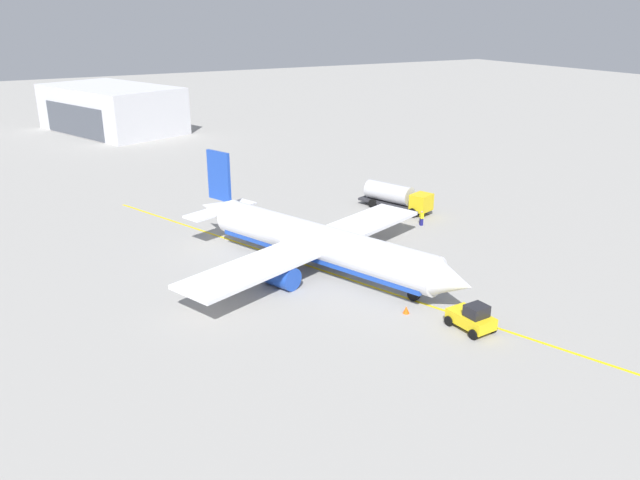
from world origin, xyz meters
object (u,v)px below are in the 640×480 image
Objects in this scene: refueling_worker at (421,218)px; safety_cone_nose at (406,310)px; pushback_tug at (472,318)px; airplane at (316,243)px; fuel_tanker at (396,196)px.

refueling_worker is 22.77m from safety_cone_nose.
pushback_tug reaches higher than safety_cone_nose.
airplane is at bearing -170.85° from safety_cone_nose.
pushback_tug is 5.47m from safety_cone_nose.
fuel_tanker is at bearing 146.46° from safety_cone_nose.
safety_cone_nose is at bearing -149.42° from pushback_tug.
airplane is 12.25m from safety_cone_nose.
airplane is at bearing -164.24° from pushback_tug.
fuel_tanker is 2.63× the size of pushback_tug.
refueling_worker reaches higher than safety_cone_nose.
refueling_worker is 2.75× the size of safety_cone_nose.
fuel_tanker is 5.73× the size of refueling_worker.
refueling_worker is at bearing 108.06° from airplane.
safety_cone_nose is at bearing -40.45° from refueling_worker.
fuel_tanker is at bearing 123.80° from airplane.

